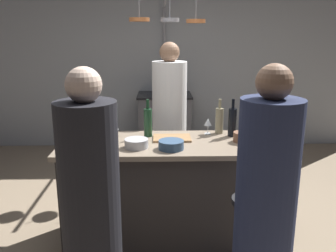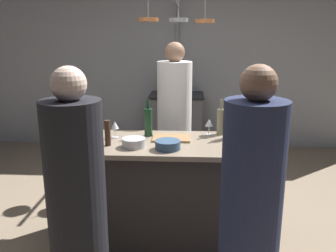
# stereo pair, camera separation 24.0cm
# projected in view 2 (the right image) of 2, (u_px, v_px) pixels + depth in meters

# --- Properties ---
(ground_plane) EXTENTS (9.00, 9.00, 0.00)m
(ground_plane) POSITION_uv_depth(u_px,v_px,m) (167.00, 238.00, 3.26)
(ground_plane) COLOR gray
(back_wall) EXTENTS (6.40, 0.16, 2.60)m
(back_wall) POSITION_uv_depth(u_px,v_px,m) (178.00, 64.00, 5.69)
(back_wall) COLOR #9EA3A8
(back_wall) RESTS_ON ground_plane
(kitchen_island) EXTENTS (1.80, 0.72, 0.90)m
(kitchen_island) POSITION_uv_depth(u_px,v_px,m) (167.00, 191.00, 3.15)
(kitchen_island) COLOR #332D2B
(kitchen_island) RESTS_ON ground_plane
(stove_range) EXTENTS (0.80, 0.64, 0.89)m
(stove_range) POSITION_uv_depth(u_px,v_px,m) (176.00, 123.00, 5.52)
(stove_range) COLOR #47474C
(stove_range) RESTS_ON ground_plane
(chef) EXTENTS (0.36, 0.36, 1.70)m
(chef) POSITION_uv_depth(u_px,v_px,m) (174.00, 130.00, 3.84)
(chef) COLOR white
(chef) RESTS_ON ground_plane
(bar_stool_right) EXTENTS (0.28, 0.28, 0.68)m
(bar_stool_right) POSITION_uv_depth(u_px,v_px,m) (241.00, 241.00, 2.54)
(bar_stool_right) COLOR #4C4C51
(bar_stool_right) RESTS_ON ground_plane
(guest_right) EXTENTS (0.35, 0.35, 1.64)m
(guest_right) POSITION_uv_depth(u_px,v_px,m) (250.00, 220.00, 2.06)
(guest_right) COLOR #262D4C
(guest_right) RESTS_ON ground_plane
(bar_stool_left) EXTENTS (0.28, 0.28, 0.68)m
(bar_stool_left) POSITION_uv_depth(u_px,v_px,m) (89.00, 236.00, 2.60)
(bar_stool_left) COLOR #4C4C51
(bar_stool_left) RESTS_ON ground_plane
(guest_left) EXTENTS (0.34, 0.34, 1.62)m
(guest_left) POSITION_uv_depth(u_px,v_px,m) (78.00, 214.00, 2.14)
(guest_left) COLOR black
(guest_left) RESTS_ON ground_plane
(overhead_pot_rack) EXTENTS (0.88, 1.43, 2.17)m
(overhead_pot_rack) POSITION_uv_depth(u_px,v_px,m) (176.00, 41.00, 4.70)
(overhead_pot_rack) COLOR gray
(overhead_pot_rack) RESTS_ON ground_plane
(cutting_board) EXTENTS (0.32, 0.22, 0.02)m
(cutting_board) POSITION_uv_depth(u_px,v_px,m) (171.00, 138.00, 3.12)
(cutting_board) COLOR #997047
(cutting_board) RESTS_ON kitchen_island
(pepper_mill) EXTENTS (0.05, 0.05, 0.21)m
(pepper_mill) POSITION_uv_depth(u_px,v_px,m) (108.00, 133.00, 2.92)
(pepper_mill) COLOR #382319
(pepper_mill) RESTS_ON kitchen_island
(wine_bottle_amber) EXTENTS (0.07, 0.07, 0.29)m
(wine_bottle_amber) POSITION_uv_depth(u_px,v_px,m) (76.00, 128.00, 3.07)
(wine_bottle_amber) COLOR brown
(wine_bottle_amber) RESTS_ON kitchen_island
(wine_bottle_dark) EXTENTS (0.07, 0.07, 0.33)m
(wine_bottle_dark) POSITION_uv_depth(u_px,v_px,m) (233.00, 123.00, 3.13)
(wine_bottle_dark) COLOR black
(wine_bottle_dark) RESTS_ON kitchen_island
(wine_bottle_green) EXTENTS (0.07, 0.07, 0.33)m
(wine_bottle_green) POSITION_uv_depth(u_px,v_px,m) (148.00, 122.00, 3.18)
(wine_bottle_green) COLOR #193D23
(wine_bottle_green) RESTS_ON kitchen_island
(wine_bottle_rose) EXTENTS (0.07, 0.07, 0.31)m
(wine_bottle_rose) POSITION_uv_depth(u_px,v_px,m) (265.00, 136.00, 2.78)
(wine_bottle_rose) COLOR #B78C8E
(wine_bottle_rose) RESTS_ON kitchen_island
(wine_bottle_white) EXTENTS (0.07, 0.07, 0.31)m
(wine_bottle_white) POSITION_uv_depth(u_px,v_px,m) (221.00, 121.00, 3.24)
(wine_bottle_white) COLOR gray
(wine_bottle_white) RESTS_ON kitchen_island
(wine_glass_by_chef) EXTENTS (0.07, 0.07, 0.15)m
(wine_glass_by_chef) POSITION_uv_depth(u_px,v_px,m) (95.00, 132.00, 2.94)
(wine_glass_by_chef) COLOR silver
(wine_glass_by_chef) RESTS_ON kitchen_island
(wine_glass_near_right_guest) EXTENTS (0.07, 0.07, 0.15)m
(wine_glass_near_right_guest) POSITION_uv_depth(u_px,v_px,m) (209.00, 123.00, 3.22)
(wine_glass_near_right_guest) COLOR silver
(wine_glass_near_right_guest) RESTS_ON kitchen_island
(wine_glass_near_left_guest) EXTENTS (0.07, 0.07, 0.15)m
(wine_glass_near_left_guest) POSITION_uv_depth(u_px,v_px,m) (115.00, 126.00, 3.14)
(wine_glass_near_left_guest) COLOR silver
(wine_glass_near_left_guest) RESTS_ON kitchen_island
(mixing_bowl_wooden) EXTENTS (0.15, 0.15, 0.08)m
(mixing_bowl_wooden) POSITION_uv_depth(u_px,v_px,m) (242.00, 139.00, 2.99)
(mixing_bowl_wooden) COLOR brown
(mixing_bowl_wooden) RESTS_ON kitchen_island
(mixing_bowl_steel) EXTENTS (0.19, 0.19, 0.07)m
(mixing_bowl_steel) POSITION_uv_depth(u_px,v_px,m) (134.00, 143.00, 2.90)
(mixing_bowl_steel) COLOR #B7B7BC
(mixing_bowl_steel) RESTS_ON kitchen_island
(mixing_bowl_blue) EXTENTS (0.20, 0.20, 0.07)m
(mixing_bowl_blue) POSITION_uv_depth(u_px,v_px,m) (168.00, 145.00, 2.85)
(mixing_bowl_blue) COLOR #334C6B
(mixing_bowl_blue) RESTS_ON kitchen_island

